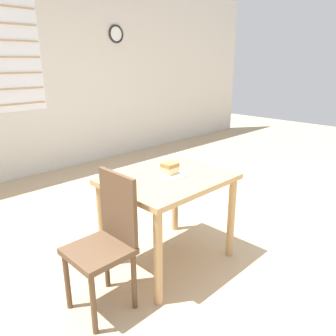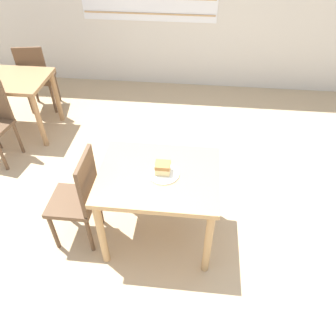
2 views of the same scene
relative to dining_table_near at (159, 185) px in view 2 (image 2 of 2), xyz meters
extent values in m
plane|color=tan|center=(0.04, -0.13, -0.61)|extent=(14.00, 14.00, 0.00)
cube|color=tan|center=(-0.49, 2.85, 0.41)|extent=(1.80, 0.01, 0.02)
cube|color=tan|center=(0.00, 0.00, 0.10)|extent=(0.92, 0.74, 0.04)
cylinder|color=tan|center=(-0.41, -0.32, -0.27)|extent=(0.06, 0.06, 0.69)
cylinder|color=tan|center=(0.41, -0.32, -0.27)|extent=(0.06, 0.06, 0.69)
cylinder|color=tan|center=(-0.41, 0.32, -0.27)|extent=(0.06, 0.06, 0.69)
cylinder|color=tan|center=(0.41, 0.32, -0.27)|extent=(0.06, 0.06, 0.69)
cube|color=#9E754C|center=(-1.94, 1.43, 0.08)|extent=(0.94, 0.65, 0.04)
cylinder|color=#9E754C|center=(-1.52, 1.15, -0.28)|extent=(0.06, 0.06, 0.67)
cylinder|color=#9E754C|center=(-1.52, 1.70, -0.28)|extent=(0.06, 0.06, 0.67)
cube|color=brown|center=(-0.70, -0.08, -0.18)|extent=(0.37, 0.37, 0.04)
cylinder|color=brown|center=(-0.86, 0.07, -0.41)|extent=(0.04, 0.04, 0.41)
cylinder|color=brown|center=(-0.86, -0.24, -0.41)|extent=(0.04, 0.04, 0.41)
cylinder|color=brown|center=(-0.55, 0.07, -0.41)|extent=(0.04, 0.04, 0.41)
cylinder|color=brown|center=(-0.55, -0.24, -0.41)|extent=(0.04, 0.04, 0.41)
cube|color=brown|center=(-0.54, -0.08, 0.07)|extent=(0.03, 0.35, 0.46)
cylinder|color=brown|center=(-1.78, 0.68, -0.41)|extent=(0.04, 0.04, 0.41)
cylinder|color=brown|center=(-1.73, 0.99, -0.41)|extent=(0.04, 0.04, 0.41)
cube|color=brown|center=(-1.84, 2.00, -0.18)|extent=(0.43, 0.43, 0.04)
cylinder|color=brown|center=(-1.72, 2.17, -0.41)|extent=(0.04, 0.04, 0.41)
cylinder|color=brown|center=(-2.02, 2.12, -0.41)|extent=(0.04, 0.04, 0.41)
cylinder|color=brown|center=(-1.67, 1.87, -0.41)|extent=(0.04, 0.04, 0.41)
cylinder|color=brown|center=(-1.97, 1.82, -0.41)|extent=(0.04, 0.04, 0.41)
cube|color=brown|center=(-1.81, 1.83, 0.07)|extent=(0.35, 0.09, 0.46)
cylinder|color=white|center=(0.04, 0.00, 0.12)|extent=(0.24, 0.24, 0.01)
cube|color=#E5CC89|center=(0.03, 0.01, 0.16)|extent=(0.11, 0.10, 0.05)
cube|color=#A3703D|center=(0.03, 0.01, 0.20)|extent=(0.11, 0.10, 0.03)
camera|label=1|loc=(-1.66, -1.66, 0.95)|focal=35.00mm
camera|label=2|loc=(0.27, -1.80, 1.80)|focal=35.00mm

